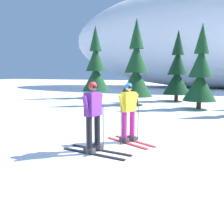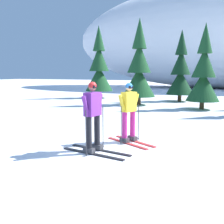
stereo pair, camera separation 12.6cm
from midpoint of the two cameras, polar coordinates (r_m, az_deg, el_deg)
ground_plane at (r=6.77m, az=3.55°, el=-8.15°), size 120.00×120.00×0.00m
skier_yellow_jacket at (r=7.15m, az=3.29°, el=0.08°), size 1.59×1.09×1.71m
skier_purple_jacket at (r=6.23m, az=-4.82°, el=-0.83°), size 1.83×0.83×1.77m
pine_tree_far_left at (r=20.12m, az=-3.88°, el=9.89°), size 2.17×2.17×5.62m
pine_tree_left at (r=15.80m, az=5.27°, el=9.62°), size 2.03×2.03×5.26m
pine_tree_center_left at (r=18.29m, az=14.38°, el=8.82°), size 1.90×1.90×4.92m
pine_tree_center at (r=14.59m, az=19.17°, el=8.16°), size 1.78×1.78×4.61m
snow_ridge_background at (r=36.35m, az=22.21°, el=15.55°), size 39.18×16.66×13.24m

